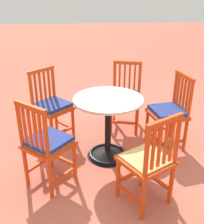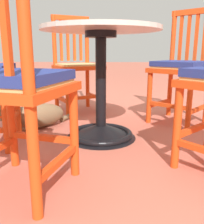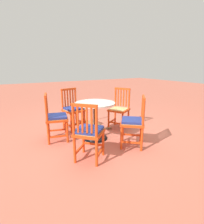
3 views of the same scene
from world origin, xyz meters
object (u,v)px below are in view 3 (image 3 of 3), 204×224
(orange_chair_facing_out, at_px, (89,132))
(orange_chair_tucked_in, at_px, (73,110))
(orange_chair_near_fence, at_px, (56,118))
(cafe_table, at_px, (95,125))
(orange_chair_at_corner, at_px, (119,110))
(orange_chair_by_planter, at_px, (133,122))
(tabby_cat, at_px, (91,125))

(orange_chair_facing_out, bearing_deg, orange_chair_tucked_in, -101.67)
(orange_chair_facing_out, bearing_deg, orange_chair_near_fence, -76.95)
(cafe_table, distance_m, orange_chair_at_corner, 0.83)
(cafe_table, xyz_separation_m, orange_chair_by_planter, (-0.42, 0.63, 0.16))
(cafe_table, xyz_separation_m, orange_chair_near_fence, (0.68, -0.31, 0.16))
(orange_chair_at_corner, relative_size, orange_chair_near_fence, 1.00)
(orange_chair_near_fence, height_order, orange_chair_by_planter, same)
(cafe_table, relative_size, orange_chair_tucked_in, 0.83)
(orange_chair_tucked_in, relative_size, tabby_cat, 1.56)
(orange_chair_at_corner, height_order, orange_chair_near_fence, same)
(cafe_table, bearing_deg, tabby_cat, -108.08)
(orange_chair_by_planter, bearing_deg, orange_chair_at_corner, -110.82)
(cafe_table, distance_m, orange_chair_facing_out, 0.82)
(orange_chair_at_corner, xyz_separation_m, orange_chair_by_planter, (0.34, 0.90, 0.01))
(orange_chair_tucked_in, xyz_separation_m, orange_chair_by_planter, (-0.59, 1.37, 0.00))
(orange_chair_at_corner, bearing_deg, orange_chair_facing_out, 37.20)
(cafe_table, bearing_deg, orange_chair_near_fence, -24.16)
(orange_chair_near_fence, relative_size, tabby_cat, 1.56)
(cafe_table, relative_size, tabby_cat, 1.30)
(cafe_table, height_order, orange_chair_facing_out, orange_chair_facing_out)
(cafe_table, distance_m, orange_chair_tucked_in, 0.78)
(cafe_table, height_order, orange_chair_tucked_in, orange_chair_tucked_in)
(orange_chair_at_corner, distance_m, orange_chair_tucked_in, 1.05)
(orange_chair_tucked_in, bearing_deg, orange_chair_by_planter, 113.36)
(orange_chair_near_fence, height_order, orange_chair_facing_out, same)
(orange_chair_at_corner, height_order, orange_chair_tucked_in, same)
(orange_chair_near_fence, xyz_separation_m, orange_chair_by_planter, (-1.11, 0.94, 0.00))
(orange_chair_tucked_in, relative_size, orange_chair_by_planter, 1.00)
(orange_chair_at_corner, height_order, orange_chair_by_planter, same)
(orange_chair_tucked_in, bearing_deg, orange_chair_at_corner, 153.20)
(cafe_table, relative_size, orange_chair_at_corner, 0.83)
(orange_chair_by_planter, bearing_deg, tabby_cat, -78.03)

